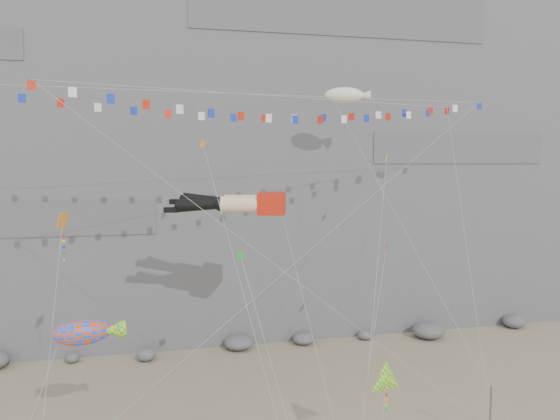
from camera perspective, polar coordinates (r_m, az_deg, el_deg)
The scene contains 14 objects.
cliff at distance 62.87m, azimuth -6.64°, elevation 12.65°, with size 80.00×28.00×50.00m, color slate.
talus_boulders at distance 50.13m, azimuth -4.33°, elevation -13.66°, with size 60.00×3.00×1.20m, color slate, non-canonical shape.
anchor_pole_right at distance 36.06m, azimuth 21.12°, elevation -19.57°, with size 0.12×0.12×3.77m, color slate.
legs_kite at distance 37.34m, azimuth -4.33°, elevation 0.70°, with size 8.52×16.39×19.24m.
flag_banner_upper at distance 39.19m, azimuth -3.28°, elevation 11.99°, with size 38.14×14.03×28.62m.
flag_banner_lower at distance 36.87m, azimuth 0.26°, elevation 11.75°, with size 29.19×11.33×25.06m.
harlequin_kite at distance 33.12m, azimuth -21.77°, elevation -1.11°, with size 1.86×6.51×14.60m.
fish_windsock at distance 30.95m, azimuth -19.97°, elevation -11.94°, with size 5.92×3.73×9.08m.
delta_kite at distance 30.64m, azimuth 11.09°, elevation -17.12°, with size 3.58×4.11×7.01m.
blimp_windsock at distance 45.37m, azimuth 6.75°, elevation 11.77°, with size 8.16×16.16×27.27m.
small_kite_a at distance 38.60m, azimuth -7.86°, elevation 6.15°, with size 3.65×16.65×24.24m.
small_kite_b at distance 40.53m, azimuth 11.00°, elevation -4.11°, with size 8.35×13.86×18.44m.
small_kite_c at distance 33.06m, azimuth -4.06°, elevation -5.12°, with size 2.76×9.02×13.99m.
small_kite_d at distance 42.91m, azimuth 11.03°, elevation 4.79°, with size 9.26×17.05×25.12m.
Camera 1 is at (-7.19, -29.91, 16.77)m, focal length 35.00 mm.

